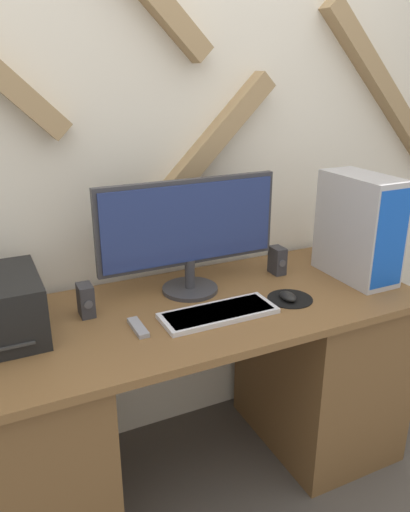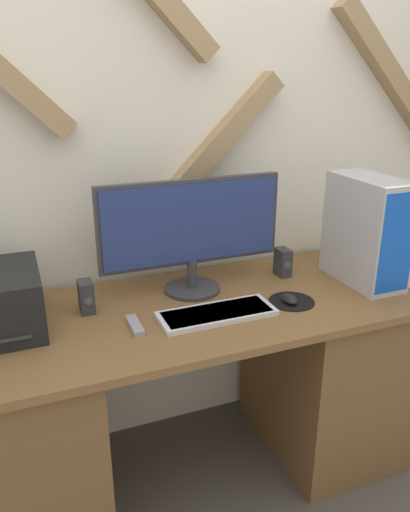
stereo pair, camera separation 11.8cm
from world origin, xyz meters
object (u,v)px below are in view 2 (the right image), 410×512
speaker_right (283,262)px  computer_tower (367,231)px  keyboard (217,313)px  remote_control (135,325)px  monitor (191,228)px  mouse (289,299)px  speaker_left (86,297)px

speaker_right → computer_tower: bearing=-31.8°
keyboard → remote_control: size_ratio=3.09×
monitor → keyboard: 0.35m
monitor → mouse: bearing=-39.8°
monitor → remote_control: bearing=-143.2°
computer_tower → speaker_left: size_ratio=3.69×
mouse → remote_control: size_ratio=0.63×
speaker_left → mouse: bearing=-16.6°
monitor → speaker_left: (-0.42, -0.04, -0.20)m
computer_tower → speaker_right: computer_tower is taller
mouse → computer_tower: size_ratio=0.20×
remote_control → monitor: bearing=36.8°
keyboard → mouse: size_ratio=4.93×
keyboard → speaker_right: 0.48m
monitor → computer_tower: monitor is taller
keyboard → speaker_right: bearing=30.9°
monitor → computer_tower: (0.70, -0.17, -0.04)m
mouse → speaker_right: (0.12, 0.25, 0.04)m
keyboard → computer_tower: computer_tower is taller
mouse → speaker_left: bearing=163.4°
monitor → remote_control: 0.44m
monitor → remote_control: size_ratio=5.31×
mouse → speaker_left: 0.76m
mouse → computer_tower: bearing=11.5°
monitor → computer_tower: 0.72m
speaker_right → mouse: bearing=-114.7°
speaker_left → monitor: bearing=4.8°
monitor → speaker_right: 0.46m
computer_tower → speaker_right: (-0.28, 0.17, -0.16)m
computer_tower → remote_control: size_ratio=3.19×
monitor → keyboard: size_ratio=1.72×
mouse → computer_tower: computer_tower is taller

